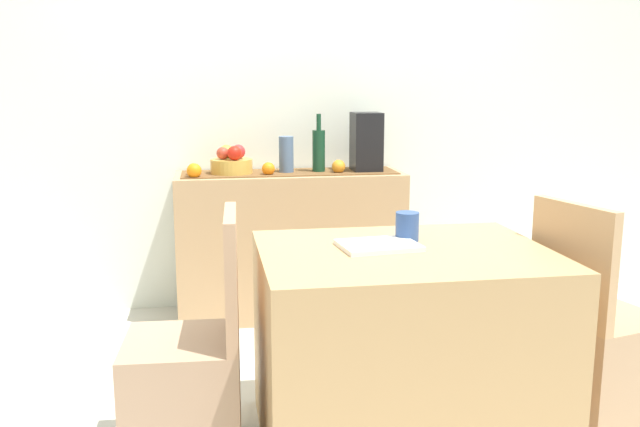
% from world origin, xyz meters
% --- Properties ---
extents(ground_plane, '(6.40, 6.40, 0.02)m').
position_xyz_m(ground_plane, '(0.00, 0.00, -0.01)').
color(ground_plane, beige).
rests_on(ground_plane, ground).
extents(room_wall_rear, '(6.40, 0.06, 2.70)m').
position_xyz_m(room_wall_rear, '(0.00, 1.18, 1.35)').
color(room_wall_rear, white).
rests_on(room_wall_rear, ground).
extents(sideboard_console, '(1.28, 0.42, 0.83)m').
position_xyz_m(sideboard_console, '(-0.08, 0.92, 0.41)').
color(sideboard_console, tan).
rests_on(sideboard_console, ground).
extents(table_runner, '(1.20, 0.32, 0.01)m').
position_xyz_m(table_runner, '(-0.08, 0.92, 0.83)').
color(table_runner, brown).
rests_on(table_runner, sideboard_console).
extents(fruit_bowl, '(0.23, 0.23, 0.08)m').
position_xyz_m(fruit_bowl, '(-0.40, 0.92, 0.87)').
color(fruit_bowl, gold).
rests_on(fruit_bowl, table_runner).
extents(apple_center, '(0.08, 0.08, 0.08)m').
position_xyz_m(apple_center, '(-0.36, 0.93, 0.95)').
color(apple_center, red).
rests_on(apple_center, fruit_bowl).
extents(apple_rear, '(0.08, 0.08, 0.08)m').
position_xyz_m(apple_rear, '(-0.42, 0.97, 0.95)').
color(apple_rear, '#99AD36').
rests_on(apple_rear, fruit_bowl).
extents(apple_upper, '(0.07, 0.07, 0.07)m').
position_xyz_m(apple_upper, '(-0.45, 0.91, 0.94)').
color(apple_upper, '#B73C29').
rests_on(apple_upper, fruit_bowl).
extents(apple_left, '(0.08, 0.08, 0.08)m').
position_xyz_m(apple_left, '(-0.38, 0.86, 0.95)').
color(apple_left, red).
rests_on(apple_left, fruit_bowl).
extents(wine_bottle, '(0.07, 0.07, 0.33)m').
position_xyz_m(wine_bottle, '(0.09, 0.92, 0.95)').
color(wine_bottle, '#163F27').
rests_on(wine_bottle, sideboard_console).
extents(coffee_maker, '(0.16, 0.18, 0.33)m').
position_xyz_m(coffee_maker, '(0.36, 0.92, 0.99)').
color(coffee_maker, black).
rests_on(coffee_maker, sideboard_console).
extents(ceramic_vase, '(0.08, 0.08, 0.21)m').
position_xyz_m(ceramic_vase, '(-0.09, 0.92, 0.93)').
color(ceramic_vase, slate).
rests_on(ceramic_vase, sideboard_console).
extents(orange_loose_end, '(0.08, 0.08, 0.08)m').
position_xyz_m(orange_loose_end, '(0.19, 0.86, 0.86)').
color(orange_loose_end, orange).
rests_on(orange_loose_end, sideboard_console).
extents(orange_loose_near_bowl, '(0.07, 0.07, 0.07)m').
position_xyz_m(orange_loose_near_bowl, '(-0.20, 0.84, 0.86)').
color(orange_loose_near_bowl, orange).
rests_on(orange_loose_near_bowl, sideboard_console).
extents(orange_loose_far, '(0.07, 0.07, 0.07)m').
position_xyz_m(orange_loose_far, '(-0.61, 0.89, 0.86)').
color(orange_loose_far, orange).
rests_on(orange_loose_far, sideboard_console).
extents(orange_loose_mid, '(0.08, 0.08, 0.08)m').
position_xyz_m(orange_loose_mid, '(-0.60, 0.80, 0.86)').
color(orange_loose_mid, orange).
rests_on(orange_loose_mid, sideboard_console).
extents(dining_table, '(1.04, 0.81, 0.74)m').
position_xyz_m(dining_table, '(0.16, -0.57, 0.37)').
color(dining_table, tan).
rests_on(dining_table, ground).
extents(open_book, '(0.30, 0.24, 0.02)m').
position_xyz_m(open_book, '(0.07, -0.52, 0.75)').
color(open_book, white).
rests_on(open_book, dining_table).
extents(coffee_cup, '(0.09, 0.09, 0.11)m').
position_xyz_m(coffee_cup, '(0.21, -0.43, 0.79)').
color(coffee_cup, '#2D4C8C').
rests_on(coffee_cup, dining_table).
extents(chair_near_window, '(0.42, 0.42, 0.90)m').
position_xyz_m(chair_near_window, '(-0.62, -0.57, 0.27)').
color(chair_near_window, tan).
rests_on(chair_near_window, ground).
extents(chair_by_corner, '(0.49, 0.49, 0.90)m').
position_xyz_m(chair_by_corner, '(0.95, -0.57, 0.27)').
color(chair_by_corner, tan).
rests_on(chair_by_corner, ground).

